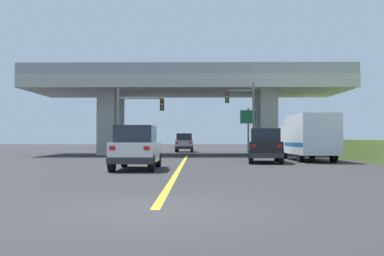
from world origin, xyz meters
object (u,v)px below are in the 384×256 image
at_px(traffic_signal_farside, 134,113).
at_px(highway_sign, 248,121).
at_px(box_truck, 308,137).
at_px(sedan_oncoming, 184,143).
at_px(suv_lead, 137,148).
at_px(suv_crossing, 265,146).
at_px(traffic_signal_nearside, 244,110).

bearing_deg(traffic_signal_farside, highway_sign, 25.36).
distance_m(box_truck, highway_sign, 10.24).
height_order(box_truck, highway_sign, highway_sign).
height_order(sedan_oncoming, traffic_signal_farside, traffic_signal_farside).
relative_size(sedan_oncoming, traffic_signal_farside, 0.83).
bearing_deg(traffic_signal_farside, suv_lead, -81.33).
bearing_deg(suv_lead, sedan_oncoming, 87.02).
height_order(suv_lead, suv_crossing, same).
relative_size(box_truck, traffic_signal_farside, 1.34).
xyz_separation_m(box_truck, highway_sign, (-2.76, 9.76, 1.42)).
xyz_separation_m(traffic_signal_farside, highway_sign, (9.40, 4.46, -0.42)).
relative_size(suv_crossing, sedan_oncoming, 1.11).
bearing_deg(traffic_signal_nearside, suv_lead, -114.78).
bearing_deg(highway_sign, traffic_signal_farside, -154.64).
bearing_deg(box_truck, traffic_signal_farside, 156.45).
height_order(suv_crossing, traffic_signal_farside, traffic_signal_farside).
bearing_deg(traffic_signal_farside, box_truck, -23.55).
height_order(traffic_signal_nearside, highway_sign, traffic_signal_nearside).
relative_size(traffic_signal_nearside, highway_sign, 1.43).
distance_m(sedan_oncoming, traffic_signal_nearside, 14.52).
distance_m(suv_lead, sedan_oncoming, 27.58).
distance_m(suv_lead, suv_crossing, 9.17).
bearing_deg(sedan_oncoming, traffic_signal_farside, -104.19).
bearing_deg(box_truck, traffic_signal_nearside, 120.89).
distance_m(box_truck, sedan_oncoming, 21.06).
bearing_deg(traffic_signal_nearside, traffic_signal_farside, -176.19).
bearing_deg(box_truck, sedan_oncoming, 114.25).
relative_size(box_truck, traffic_signal_nearside, 1.22).
relative_size(box_truck, sedan_oncoming, 1.61).
height_order(sedan_oncoming, traffic_signal_nearside, traffic_signal_nearside).
distance_m(suv_lead, highway_sign, 19.63).
relative_size(suv_crossing, traffic_signal_nearside, 0.84).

